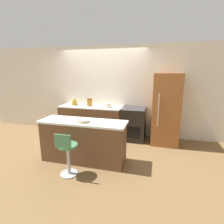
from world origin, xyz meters
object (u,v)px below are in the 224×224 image
Objects in this scene: oven_range at (133,124)px; kettle at (74,102)px; mixing_bowl at (108,105)px; stool_chair at (67,154)px; refrigerator at (166,109)px.

kettle is (-1.77, 0.00, 0.53)m from oven_range.
kettle is at bearing 180.00° from mixing_bowl.
oven_range is 1.06× the size of stool_chair.
refrigerator reaches higher than oven_range.
stool_chair is (-0.90, -2.07, -0.02)m from oven_range.
refrigerator is 1.58m from mixing_bowl.
stool_chair is 4.23× the size of kettle.
stool_chair is 2.32m from kettle.
refrigerator is (0.84, -0.03, 0.47)m from oven_range.
refrigerator is 2.17× the size of stool_chair.
stool_chair is 2.15m from mixing_bowl.
kettle is (-2.62, 0.03, 0.05)m from refrigerator.
refrigerator reaches higher than mixing_bowl.
refrigerator reaches higher than kettle.
oven_range is 4.47× the size of kettle.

